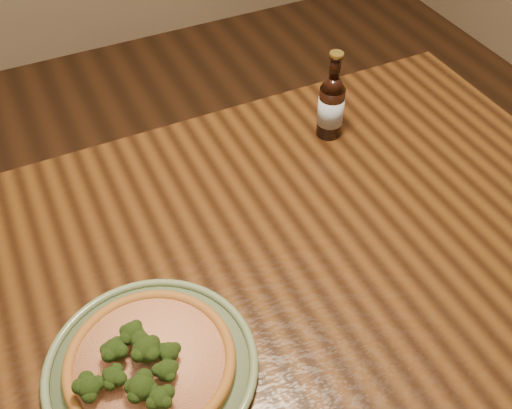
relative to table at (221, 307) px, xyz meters
name	(u,v)px	position (x,y,z in m)	size (l,w,h in m)	color
table	(221,307)	(0.00, 0.00, 0.00)	(1.60, 0.90, 0.75)	#41240E
plate	(151,367)	(-0.17, -0.12, 0.10)	(0.33, 0.33, 0.02)	#667B54
pizza	(148,363)	(-0.17, -0.13, 0.12)	(0.27, 0.27, 0.07)	#A26524
beer_bottle	(331,106)	(0.38, 0.27, 0.17)	(0.06, 0.06, 0.21)	black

